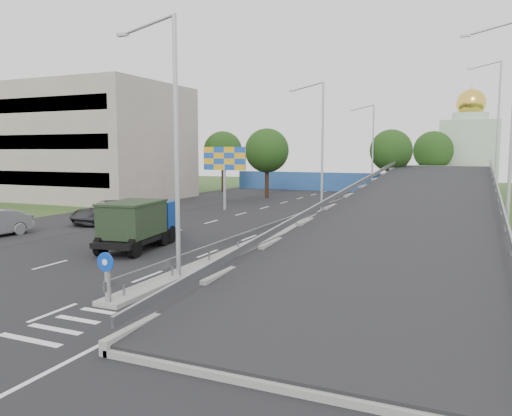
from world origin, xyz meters
The scene contains 21 objects.
ground centered at (0.00, 0.00, 0.00)m, with size 160.00×160.00×0.00m, color #2D4C1E.
road_surface centered at (-3.00, 20.00, 0.00)m, with size 26.00×90.00×0.04m, color black.
parking_strip centered at (-16.00, 20.00, 0.00)m, with size 8.00×90.00×0.05m, color black.
median centered at (0.00, 24.00, 0.10)m, with size 1.00×44.00×0.20m, color gray.
overpass_ramp centered at (7.50, 24.00, 1.75)m, with size 10.00×50.00×3.50m.
median_guardrail centered at (0.00, 24.00, 0.75)m, with size 0.09×44.00×0.71m.
sign_bollard centered at (0.00, 2.17, 1.03)m, with size 0.64×0.23×1.67m.
lamp_post_near centered at (0.11, 6.00, 5.81)m, with size 2.74×0.18×10.08m.
lamp_post_mid centered at (0.11, 26.00, 5.81)m, with size 2.74×0.18×10.08m.
lamp_post_far centered at (0.11, 46.00, 5.81)m, with size 2.74×0.18×10.08m.
beige_building centered at (-30.00, 32.00, 6.00)m, with size 24.00×14.00×12.00m, color gray.
blue_wall centered at (-4.00, 52.00, 1.20)m, with size 30.00×0.50×2.40m, color #2A4D9D.
church centered at (10.00, 60.00, 5.31)m, with size 7.00×7.00×13.80m.
billboard centered at (-9.00, 28.00, 4.19)m, with size 4.00×0.24×5.50m.
tree_left_mid centered at (-10.00, 40.00, 5.18)m, with size 4.80×4.80×7.60m.
tree_median_far centered at (2.00, 48.00, 5.18)m, with size 4.80×4.80×7.60m.
tree_left_far centered at (-18.00, 45.00, 5.18)m, with size 4.80×4.80×7.60m.
tree_ramp_far centered at (6.00, 55.00, 5.18)m, with size 4.80×4.80×7.60m.
dump_truck centered at (-5.21, 10.87, 1.42)m, with size 3.00×6.09×2.57m.
parked_car_c centered at (-13.09, 17.77, 0.81)m, with size 2.67×5.80×1.61m, color #2E2E33.
parked_car_d centered at (-13.53, 18.76, 0.70)m, with size 1.96×4.81×1.40m, color gray.
Camera 1 is at (10.88, -10.46, 5.14)m, focal length 35.00 mm.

